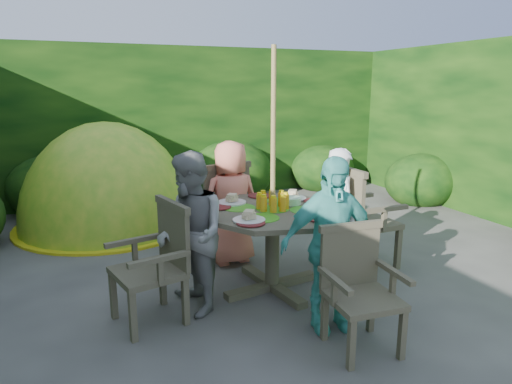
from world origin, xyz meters
name	(u,v)px	position (x,y,z in m)	size (l,w,h in m)	color
ground	(282,272)	(0.00, 0.00, 0.00)	(60.00, 60.00, 0.00)	#45433E
hedge_enclosure	(237,137)	(0.00, 1.33, 1.25)	(9.00, 9.00, 2.50)	black
patio_table	(273,222)	(-0.26, -0.32, 0.66)	(1.53, 1.53, 0.93)	#413B2B
parasol_pole	(273,174)	(-0.26, -0.32, 1.10)	(0.04, 0.04, 2.20)	olive
garden_chair_right	(359,216)	(0.81, -0.13, 0.55)	(0.56, 0.62, 1.03)	#413B2B
garden_chair_left	(157,261)	(-1.35, -0.49, 0.50)	(0.61, 0.66, 0.93)	#413B2B
garden_chair_back	(219,207)	(-0.43, 0.76, 0.54)	(0.71, 0.66, 1.02)	#413B2B
garden_chair_front	(358,286)	(-0.07, -1.41, 0.46)	(0.54, 0.49, 0.86)	#413B2B
child_right	(339,211)	(0.53, -0.19, 0.64)	(0.47, 0.31, 1.28)	white
child_left	(191,234)	(-1.05, -0.45, 0.68)	(0.66, 0.51, 1.36)	gray
child_back	(231,203)	(-0.39, 0.47, 0.66)	(0.65, 0.42, 1.32)	#FF8469
child_front	(330,244)	(-0.13, -1.11, 0.68)	(0.80, 0.33, 1.37)	#52C0B2
dome_tent	(110,225)	(-1.50, 2.38, 0.00)	(2.82, 2.82, 2.82)	#72B723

